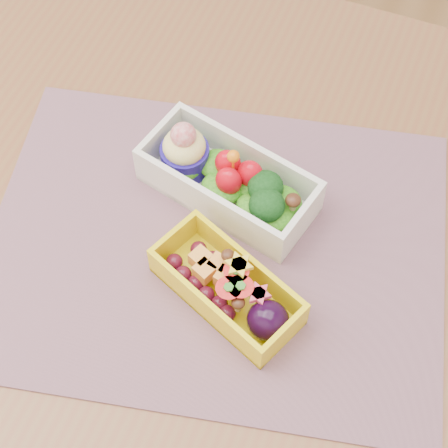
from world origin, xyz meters
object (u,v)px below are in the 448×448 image
at_px(placemat, 215,246).
at_px(bento_white, 227,179).
at_px(bento_yellow, 229,289).
at_px(table, 201,301).

xyz_separation_m(placemat, bento_white, (-0.01, 0.06, 0.03)).
height_order(placemat, bento_yellow, bento_yellow).
relative_size(bento_white, bento_yellow, 1.20).
distance_m(table, bento_yellow, 0.13).
relative_size(table, placemat, 2.68).
bearing_deg(bento_yellow, placemat, 147.64).
height_order(bento_white, bento_yellow, bento_white).
distance_m(table, placemat, 0.10).
bearing_deg(placemat, bento_white, 100.48).
xyz_separation_m(table, placemat, (0.01, 0.02, 0.10)).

